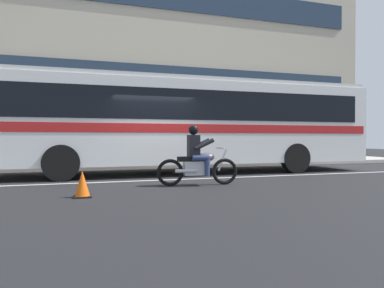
% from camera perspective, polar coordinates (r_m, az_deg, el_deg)
% --- Properties ---
extents(ground_plane, '(60.00, 60.00, 0.00)m').
position_cam_1_polar(ground_plane, '(10.69, -6.06, -5.60)').
color(ground_plane, black).
extents(sidewalk_curb, '(28.00, 3.80, 0.15)m').
position_cam_1_polar(sidewalk_curb, '(15.69, -9.75, -3.24)').
color(sidewalk_curb, '#B7B2A8').
rests_on(sidewalk_curb, ground_plane).
extents(lane_center_stripe, '(26.60, 0.14, 0.01)m').
position_cam_1_polar(lane_center_stripe, '(10.10, -5.38, -5.96)').
color(lane_center_stripe, silver).
rests_on(lane_center_stripe, ground_plane).
extents(office_building_facade, '(28.00, 0.89, 12.20)m').
position_cam_1_polar(office_building_facade, '(18.57, -10.80, 16.20)').
color(office_building_facade, '#B2A893').
rests_on(office_building_facade, ground_plane).
extents(transit_bus, '(13.18, 2.67, 3.22)m').
position_cam_1_polar(transit_bus, '(12.13, -0.85, 4.10)').
color(transit_bus, white).
rests_on(transit_bus, ground_plane).
extents(motorcycle_with_rider, '(2.14, 0.64, 1.56)m').
position_cam_1_polar(motorcycle_with_rider, '(8.94, 0.90, -2.66)').
color(motorcycle_with_rider, black).
rests_on(motorcycle_with_rider, ground_plane).
extents(traffic_cone, '(0.36, 0.36, 0.55)m').
position_cam_1_polar(traffic_cone, '(7.51, -17.68, -6.44)').
color(traffic_cone, '#EA590F').
rests_on(traffic_cone, ground_plane).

